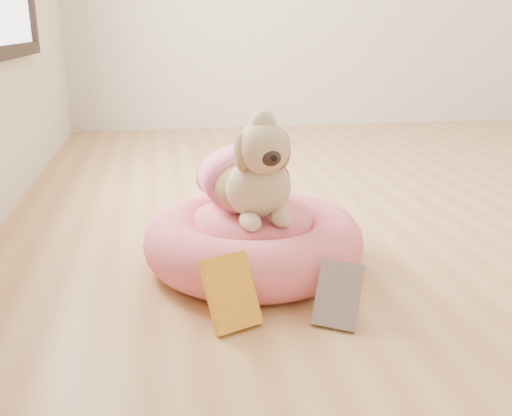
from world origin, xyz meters
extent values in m
plane|color=tan|center=(0.00, 0.00, 0.00)|extent=(4.50, 4.50, 0.00)
cylinder|color=#F76071|center=(-1.05, -0.51, 0.06)|extent=(0.53, 0.53, 0.11)
torus|color=#F76071|center=(-1.05, -0.51, 0.09)|extent=(0.73, 0.73, 0.19)
cylinder|color=#F76071|center=(-1.05, -0.51, 0.14)|extent=(0.39, 0.39, 0.10)
cube|color=yellow|center=(-1.17, -0.89, 0.10)|extent=(0.17, 0.16, 0.19)
cube|color=silver|center=(-0.88, -0.93, 0.08)|extent=(0.16, 0.16, 0.16)
camera|label=1|loc=(-1.34, -2.27, 0.78)|focal=40.00mm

